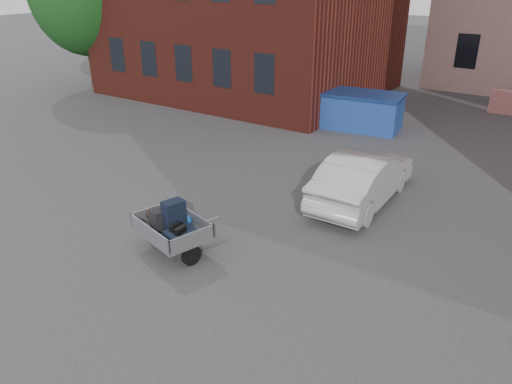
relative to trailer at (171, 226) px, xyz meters
The scene contains 4 objects.
ground 1.91m from the trailer, 33.80° to the left, with size 120.00×120.00×0.00m, color #38383A.
trailer is the anchor object (origin of this frame).
dumpster 10.75m from the trailer, 92.01° to the left, with size 3.44×2.07×1.37m.
silver_car 5.23m from the trailer, 62.68° to the left, with size 1.43×4.10×1.35m, color #B1B4B9.
Camera 1 is at (5.24, -7.80, 5.65)m, focal length 35.00 mm.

